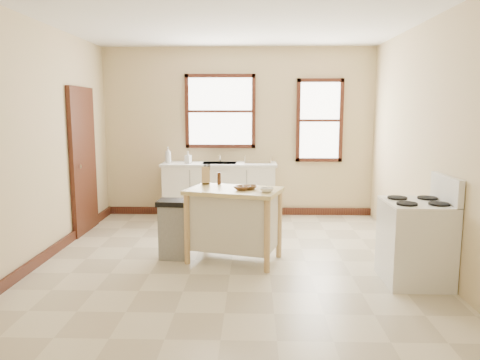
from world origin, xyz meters
The scene contains 23 objects.
floor centered at (0.00, 0.00, 0.00)m, with size 5.00×5.00×0.00m, color beige.
ceiling centered at (0.00, 0.00, 2.80)m, with size 5.00×5.00×0.00m, color white.
wall_back centered at (0.00, 2.50, 1.40)m, with size 4.50×0.04×2.80m, color #CFAF88.
wall_left centered at (-2.25, 0.00, 1.40)m, with size 0.04×5.00×2.80m, color #CFAF88.
wall_right centered at (2.25, 0.00, 1.40)m, with size 0.04×5.00×2.80m, color #CFAF88.
window_main centered at (-0.30, 2.48, 1.75)m, with size 1.17×0.06×1.22m, color #37140F, non-canonical shape.
window_side centered at (1.35, 2.48, 1.60)m, with size 0.77×0.06×1.37m, color #37140F, non-canonical shape.
door_left centered at (-2.21, 1.30, 1.05)m, with size 0.06×0.90×2.10m, color #37140F.
baseboard_back centered at (0.00, 2.47, 0.06)m, with size 4.50×0.04×0.12m, color #37140F.
baseboard_left centered at (-2.22, 0.00, 0.06)m, with size 0.04×5.00×0.12m, color #37140F.
sink_counter centered at (-0.30, 2.20, 0.46)m, with size 1.86×0.62×0.92m, color white, non-canonical shape.
faucet centered at (-0.30, 2.38, 1.03)m, with size 0.03×0.03×0.22m, color silver.
soap_bottle_a centered at (-1.13, 2.15, 1.05)m, with size 0.10×0.10×0.26m, color #B2B2B2.
soap_bottle_b centered at (-0.80, 2.11, 1.02)m, with size 0.09×0.09×0.19m, color #B2B2B2.
dish_rack centered at (0.33, 2.17, 0.97)m, with size 0.43×0.33×0.11m, color silver, non-canonical shape.
kitchen_island centered at (0.03, 0.01, 0.43)m, with size 1.06×0.67×0.86m, color #D9C27F, non-canonical shape.
knife_block centered at (-0.34, 0.35, 0.96)m, with size 0.10×0.10×0.20m, color #DCB273, non-canonical shape.
pepper_grinder centered at (-0.17, 0.32, 0.94)m, with size 0.04×0.04×0.15m, color #3F2111.
bowl_a centered at (0.12, -0.06, 0.89)m, with size 0.19×0.19×0.05m, color brown.
bowl_b centered at (0.22, -0.01, 0.89)m, with size 0.18×0.18×0.04m, color brown.
bowl_c centered at (0.40, -0.20, 0.89)m, with size 0.15×0.15×0.05m, color white.
trash_bin centered at (-0.70, 0.08, 0.36)m, with size 0.37×0.31×0.71m, color gray, non-canonical shape.
gas_stove centered at (1.93, -0.64, 0.56)m, with size 0.69×0.69×1.12m, color silver, non-canonical shape.
Camera 1 is at (0.25, -5.36, 1.78)m, focal length 35.00 mm.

